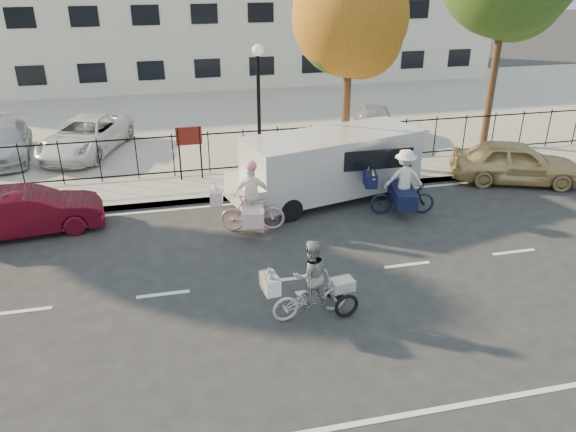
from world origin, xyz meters
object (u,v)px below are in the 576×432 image
object	(u,v)px
lamppost	(258,88)
gold_sedan	(516,162)
lot_car_a	(4,142)
lot_car_b	(86,136)
white_van	(328,164)
red_sedan	(30,212)
bull_bike	(402,189)
zebra_trike	(311,288)
unicorn_bike	(251,205)
lot_car_d	(375,123)

from	to	relation	value
lamppost	gold_sedan	bearing A→B (deg)	-15.64
lamppost	lot_car_a	bearing A→B (deg)	157.63
lamppost	lot_car_b	world-z (taller)	lamppost
lamppost	gold_sedan	size ratio (longest dim) A/B	1.04
white_van	red_sedan	distance (m)	8.71
bull_bike	lot_car_a	xyz separation A→B (m)	(-12.49, 7.54, -0.02)
zebra_trike	lot_car_a	world-z (taller)	zebra_trike
white_van	zebra_trike	bearing A→B (deg)	-124.07
red_sedan	lot_car_a	distance (m)	6.75
bull_bike	gold_sedan	distance (m)	5.00
gold_sedan	zebra_trike	bearing A→B (deg)	144.52
bull_bike	lot_car_a	world-z (taller)	bull_bike
lot_car_a	lamppost	bearing A→B (deg)	-29.58
red_sedan	lot_car_a	bearing A→B (deg)	9.73
lamppost	bull_bike	size ratio (longest dim) A/B	1.97
unicorn_bike	lot_car_b	size ratio (longest dim) A/B	0.43
lamppost	gold_sedan	world-z (taller)	lamppost
lot_car_d	white_van	bearing A→B (deg)	-108.53
lot_car_a	lot_car_b	world-z (taller)	lot_car_b
red_sedan	lot_car_d	world-z (taller)	lot_car_d
bull_bike	white_van	size ratio (longest dim) A/B	0.35
white_van	gold_sedan	bearing A→B (deg)	-14.53
lot_car_a	gold_sedan	bearing A→B (deg)	-26.40
gold_sedan	lot_car_b	xyz separation A→B (m)	(-14.36, 5.98, 0.11)
bull_bike	gold_sedan	size ratio (longest dim) A/B	0.53
zebra_trike	bull_bike	xyz separation A→B (m)	(3.98, 4.45, 0.11)
bull_bike	red_sedan	world-z (taller)	bull_bike
unicorn_bike	lot_car_d	bearing A→B (deg)	-33.63
zebra_trike	lot_car_b	xyz separation A→B (m)	(-5.62, 11.97, 0.13)
zebra_trike	lot_car_b	distance (m)	13.22
lot_car_b	bull_bike	bearing A→B (deg)	-18.55
red_sedan	lot_car_b	distance (m)	6.49
gold_sedan	lot_car_b	world-z (taller)	lot_car_b
zebra_trike	red_sedan	bearing A→B (deg)	41.88
zebra_trike	gold_sedan	distance (m)	10.59
lot_car_a	lot_car_b	bearing A→B (deg)	-7.71
gold_sedan	bull_bike	bearing A→B (deg)	128.00
white_van	lot_car_a	xyz separation A→B (m)	(-10.67, 5.97, -0.39)
unicorn_bike	bull_bike	size ratio (longest dim) A/B	0.95
unicorn_bike	gold_sedan	size ratio (longest dim) A/B	0.50
lamppost	white_van	distance (m)	3.48
lamppost	lot_car_b	xyz separation A→B (m)	(-6.04, 3.65, -2.29)
lamppost	unicorn_bike	size ratio (longest dim) A/B	2.07
white_van	lot_car_a	size ratio (longest dim) A/B	1.47
white_van	gold_sedan	xyz separation A→B (m)	(6.57, -0.03, -0.45)
gold_sedan	lamppost	bearing A→B (deg)	94.46
white_van	lot_car_d	distance (m)	6.31
white_van	gold_sedan	distance (m)	6.59
zebra_trike	red_sedan	xyz separation A→B (m)	(-6.52, 5.54, -0.05)
unicorn_bike	bull_bike	world-z (taller)	unicorn_bike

